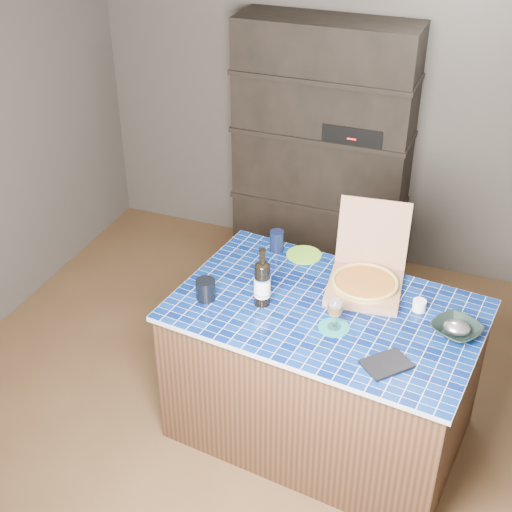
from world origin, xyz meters
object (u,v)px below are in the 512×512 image
at_px(mead_bottle, 262,283).
at_px(wine_glass, 335,307).
at_px(dvd_case, 386,364).
at_px(pizza_box, 366,280).
at_px(bowl, 456,330).
at_px(kitchen_island, 323,371).

height_order(mead_bottle, wine_glass, mead_bottle).
height_order(wine_glass, dvd_case, wine_glass).
xyz_separation_m(pizza_box, bowl, (0.49, -0.21, -0.03)).
xyz_separation_m(mead_bottle, bowl, (0.94, 0.10, -0.10)).
relative_size(pizza_box, dvd_case, 2.36).
distance_m(kitchen_island, wine_glass, 0.55).
xyz_separation_m(kitchen_island, wine_glass, (0.08, -0.14, 0.53)).
bearing_deg(kitchen_island, dvd_case, -33.83).
xyz_separation_m(mead_bottle, wine_glass, (0.39, -0.06, -0.00)).
relative_size(dvd_case, bowl, 0.94).
height_order(kitchen_island, mead_bottle, mead_bottle).
bearing_deg(pizza_box, kitchen_island, -125.90).
bearing_deg(wine_glass, bowl, 16.35).
xyz_separation_m(pizza_box, dvd_case, (0.23, -0.55, -0.05)).
bearing_deg(pizza_box, mead_bottle, -151.32).
bearing_deg(pizza_box, wine_glass, -104.98).
bearing_deg(mead_bottle, dvd_case, -19.32).
distance_m(mead_bottle, wine_glass, 0.39).
relative_size(pizza_box, wine_glass, 2.85).
bearing_deg(wine_glass, kitchen_island, 118.87).
distance_m(kitchen_island, pizza_box, 0.54).
distance_m(kitchen_island, bowl, 0.76).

